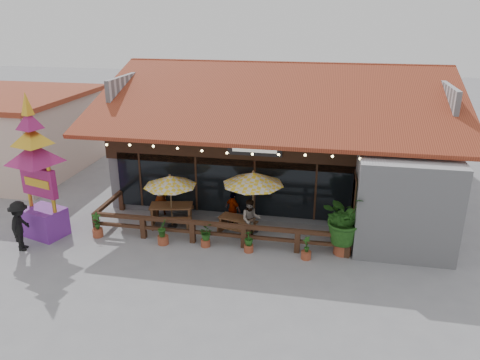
% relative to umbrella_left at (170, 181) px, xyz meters
% --- Properties ---
extents(ground, '(100.00, 100.00, 0.00)m').
position_rel_umbrella_left_xyz_m(ground, '(3.73, -0.67, -2.00)').
color(ground, gray).
rests_on(ground, ground).
extents(restaurant_building, '(15.50, 14.73, 6.09)m').
position_rel_umbrella_left_xyz_m(restaurant_building, '(3.99, 5.94, 0.20)').
color(restaurant_building, '#B9B9BE').
rests_on(restaurant_building, ground).
extents(patio_railing, '(10.00, 2.60, 0.92)m').
position_rel_umbrella_left_xyz_m(patio_railing, '(1.48, -0.94, -1.39)').
color(patio_railing, '#452918').
rests_on(patio_railing, ground).
extents(neighbor_building, '(8.40, 8.40, 4.22)m').
position_rel_umbrella_left_xyz_m(neighbor_building, '(-11.27, 5.33, 0.13)').
color(neighbor_building, '#C9AD98').
rests_on(neighbor_building, ground).
extents(umbrella_left, '(2.67, 2.67, 2.30)m').
position_rel_umbrella_left_xyz_m(umbrella_left, '(0.00, 0.00, 0.00)').
color(umbrella_left, brown).
rests_on(umbrella_left, ground).
extents(umbrella_right, '(2.64, 2.64, 2.61)m').
position_rel_umbrella_left_xyz_m(umbrella_right, '(3.33, 0.21, 0.27)').
color(umbrella_right, brown).
rests_on(umbrella_right, ground).
extents(picnic_table_left, '(2.01, 1.83, 0.84)m').
position_rel_umbrella_left_xyz_m(picnic_table_left, '(-0.11, 0.28, -1.44)').
color(picnic_table_left, brown).
rests_on(picnic_table_left, ground).
extents(picnic_table_right, '(1.65, 1.52, 0.66)m').
position_rel_umbrella_left_xyz_m(picnic_table_right, '(2.72, -0.02, -1.56)').
color(picnic_table_right, brown).
rests_on(picnic_table_right, ground).
extents(thai_sign_tower, '(2.81, 2.81, 6.11)m').
position_rel_umbrella_left_xyz_m(thai_sign_tower, '(-4.65, -1.70, 1.23)').
color(thai_sign_tower, '#6F2892').
rests_on(thai_sign_tower, ground).
extents(tropical_plant, '(2.29, 2.26, 2.39)m').
position_rel_umbrella_left_xyz_m(tropical_plant, '(6.87, -0.96, -0.64)').
color(tropical_plant, brown).
rests_on(tropical_plant, ground).
extents(diner_a, '(0.69, 0.58, 1.62)m').
position_rel_umbrella_left_xyz_m(diner_a, '(-0.88, 1.05, -1.19)').
color(diner_a, '#321B10').
rests_on(diner_a, ground).
extents(diner_b, '(0.91, 0.79, 1.61)m').
position_rel_umbrella_left_xyz_m(diner_b, '(3.35, -0.36, -1.20)').
color(diner_b, '#321B10').
rests_on(diner_b, ground).
extents(diner_c, '(0.87, 0.75, 1.41)m').
position_rel_umbrella_left_xyz_m(diner_c, '(2.43, 0.69, -1.30)').
color(diner_c, '#321B10').
rests_on(diner_c, ground).
extents(pedestrian, '(1.04, 1.40, 1.92)m').
position_rel_umbrella_left_xyz_m(pedestrian, '(-4.81, -2.93, -1.04)').
color(pedestrian, black).
rests_on(pedestrian, ground).
extents(planter_a, '(0.42, 0.41, 1.00)m').
position_rel_umbrella_left_xyz_m(planter_a, '(-2.60, -1.42, -1.58)').
color(planter_a, brown).
rests_on(planter_a, ground).
extents(planter_b, '(0.42, 0.46, 1.02)m').
position_rel_umbrella_left_xyz_m(planter_b, '(0.15, -1.52, -1.54)').
color(planter_b, brown).
rests_on(planter_b, ground).
extents(planter_c, '(0.69, 0.71, 0.88)m').
position_rel_umbrella_left_xyz_m(planter_c, '(1.79, -1.39, -1.51)').
color(planter_c, brown).
rests_on(planter_c, ground).
extents(planter_d, '(0.42, 0.42, 0.85)m').
position_rel_umbrella_left_xyz_m(planter_d, '(3.47, -1.48, -1.59)').
color(planter_d, brown).
rests_on(planter_d, ground).
extents(planter_e, '(0.36, 0.38, 0.89)m').
position_rel_umbrella_left_xyz_m(planter_e, '(5.59, -1.60, -1.63)').
color(planter_e, brown).
rests_on(planter_e, ground).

